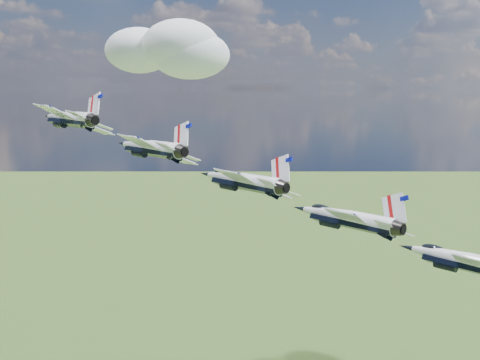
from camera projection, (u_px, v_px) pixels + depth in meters
name	position (u px, v px, depth m)	size (l,w,h in m)	color
cloud_far	(161.00, 58.00, 279.15)	(59.89, 47.05, 23.53)	white
jet_0	(68.00, 118.00, 72.81)	(10.27, 15.21, 4.54)	white
jet_1	(149.00, 147.00, 68.70)	(10.27, 15.21, 4.54)	white
jet_2	(240.00, 180.00, 64.59)	(10.27, 15.21, 4.54)	white
jet_3	(344.00, 217.00, 60.48)	(10.27, 15.21, 4.54)	white
jet_4	(462.00, 260.00, 56.36)	(10.27, 15.21, 4.54)	white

